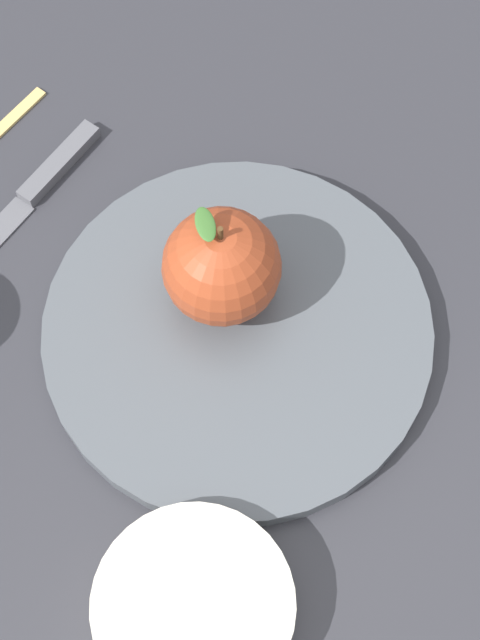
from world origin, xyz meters
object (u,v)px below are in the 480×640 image
object	(u,v)px
apple	(222,267)
side_bowl	(194,607)
dinner_plate	(240,326)
knife	(12,214)

from	to	relation	value
apple	side_bowl	distance (m)	0.21
apple	side_bowl	bearing A→B (deg)	111.22
dinner_plate	knife	distance (m)	0.19
dinner_plate	apple	bearing A→B (deg)	-35.62
side_bowl	dinner_plate	bearing A→B (deg)	-72.88
apple	knife	distance (m)	0.18
dinner_plate	knife	size ratio (longest dim) A/B	1.16
apple	side_bowl	world-z (taller)	apple
dinner_plate	side_bowl	bearing A→B (deg)	107.12
apple	knife	world-z (taller)	apple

